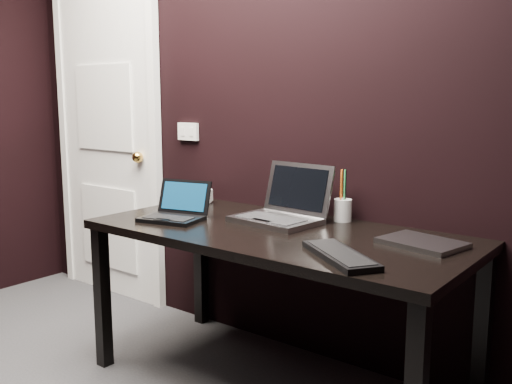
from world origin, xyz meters
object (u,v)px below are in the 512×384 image
Objects in this scene: ext_keyboard at (340,255)px; silver_laptop at (282,211)px; pen_cup at (343,209)px; desk at (277,247)px; desk_phone at (190,196)px; mobile_phone at (172,205)px; door at (108,139)px; closed_laptop at (422,243)px; netbook at (175,212)px.

silver_laptop is at bearing 144.33° from ext_keyboard.
desk is at bearing -112.73° from pen_cup.
mobile_phone is at bearing -72.77° from desk_phone.
silver_laptop is (1.57, -0.23, -0.25)m from door.
closed_laptop reaches higher than desk.
silver_laptop is 0.69m from closed_laptop.
closed_laptop is 1.28m from mobile_phone.
ext_keyboard reaches higher than desk.
desk_phone reaches higher than desk.
desk is at bearing 14.12° from netbook.
door is 6.23× the size of closed_laptop.
mobile_phone is (0.06, -0.19, -0.01)m from desk_phone.
silver_laptop reaches higher than desk_phone.
desk_phone is at bearing 164.56° from desk.
door is 8.39× the size of desk_phone.
mobile_phone is at bearing 139.49° from netbook.
closed_laptop is at bearing 12.19° from desk.
ext_keyboard is at bearing -61.42° from pen_cup.
pen_cup is (0.81, 0.32, 0.03)m from mobile_phone.
door is 5.23× the size of silver_laptop.
mobile_phone is (-0.16, 0.14, -0.00)m from netbook.
desk_phone reaches higher than closed_laptop.
ext_keyboard is (0.95, -0.10, -0.02)m from netbook.
netbook is 0.80× the size of silver_laptop.
silver_laptop is 1.02× the size of ext_keyboard.
door is 1.81m from pen_cup.
pen_cup is (0.87, 0.13, 0.01)m from desk_phone.
silver_laptop reaches higher than mobile_phone.
desk_phone is 0.88m from pen_cup.
silver_laptop is at bearing -140.40° from pen_cup.
desk_phone is (-1.34, 0.07, 0.03)m from closed_laptop.
door is 1.26× the size of desk.
pen_cup reaches higher than desk_phone.
door is at bearing 159.57° from mobile_phone.
netbook is 1.28× the size of desk_phone.
mobile_phone is (-1.12, 0.24, 0.02)m from ext_keyboard.
desk is at bearing -61.16° from silver_laptop.
door is 2.29m from closed_laptop.
pen_cup is at bearing -1.34° from door.
mobile_phone is 0.34× the size of pen_cup.
closed_laptop is (2.26, -0.24, -0.29)m from door.
netbook is at bearing -23.79° from door.
netbook reaches higher than desk_phone.
netbook reaches higher than ext_keyboard.
pen_cup is (-0.47, 0.20, 0.05)m from closed_laptop.
pen_cup reaches higher than ext_keyboard.
desk is 6.67× the size of desk_phone.
closed_laptop is 0.51m from pen_cup.
desk is 0.68m from mobile_phone.
ext_keyboard is at bearing -35.67° from silver_laptop.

